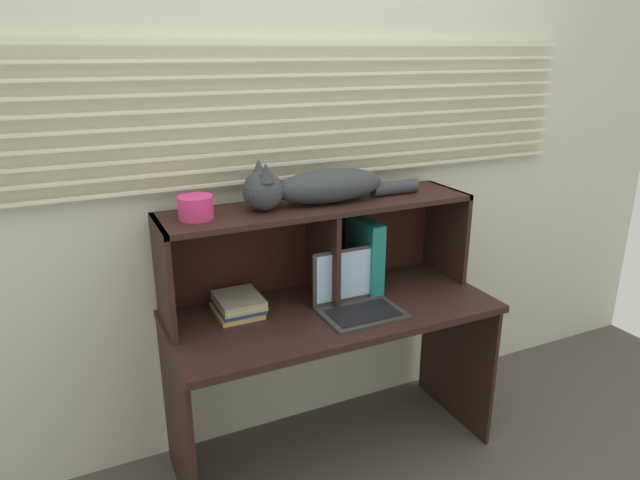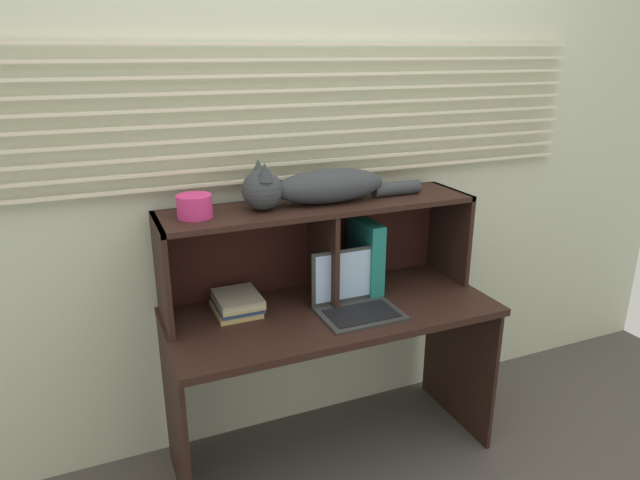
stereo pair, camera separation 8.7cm
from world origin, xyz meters
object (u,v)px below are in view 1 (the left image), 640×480
Objects in this scene: laptop at (357,298)px; book_stack at (238,305)px; small_basket at (196,208)px; cat at (314,186)px; binder_upright at (364,255)px.

laptop reaches higher than book_stack.
cat is at bearing 0.00° from small_basket.
binder_upright reaches higher than laptop.
laptop is at bearing -22.03° from book_stack.
binder_upright is at bearing 0.03° from book_stack.
small_basket is (-0.72, 0.00, 0.30)m from binder_upright.
book_stack is 1.70× the size of small_basket.
laptop is 0.73m from small_basket.
small_basket reaches higher than laptop.
cat is 0.48m from laptop.
cat is 0.40m from binder_upright.
laptop is at bearing -17.09° from small_basket.
cat is at bearing 180.00° from binder_upright.
laptop is 2.47× the size of small_basket.
binder_upright is (0.13, 0.18, 0.11)m from laptop.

